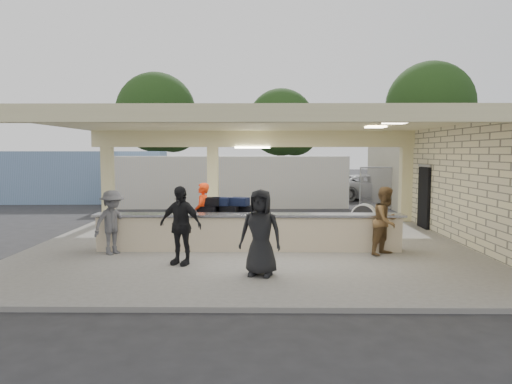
{
  "coord_description": "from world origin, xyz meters",
  "views": [
    {
      "loc": [
        0.32,
        -12.47,
        2.71
      ],
      "look_at": [
        0.17,
        1.0,
        1.53
      ],
      "focal_mm": 32.0,
      "sensor_mm": 36.0,
      "label": 1
    }
  ],
  "objects_px": {
    "car_white_b": "(462,186)",
    "passenger_d": "(261,233)",
    "passenger_c": "(112,222)",
    "car_white_a": "(368,187)",
    "baggage_handler": "(202,213)",
    "luggage_cart": "(226,217)",
    "passenger_b": "(180,225)",
    "car_dark": "(340,186)",
    "drum_fan": "(364,217)",
    "container_white": "(229,181)",
    "baggage_counter": "(249,232)",
    "passenger_a": "(386,221)",
    "container_blue": "(65,177)"
  },
  "relations": [
    {
      "from": "car_white_b",
      "to": "passenger_d",
      "type": "bearing_deg",
      "value": 167.62
    },
    {
      "from": "passenger_c",
      "to": "car_white_a",
      "type": "relative_size",
      "value": 0.33
    },
    {
      "from": "baggage_handler",
      "to": "passenger_c",
      "type": "relative_size",
      "value": 1.05
    },
    {
      "from": "passenger_c",
      "to": "car_white_b",
      "type": "height_order",
      "value": "passenger_c"
    },
    {
      "from": "luggage_cart",
      "to": "passenger_b",
      "type": "bearing_deg",
      "value": -95.6
    },
    {
      "from": "luggage_cart",
      "to": "car_dark",
      "type": "bearing_deg",
      "value": 80.29
    },
    {
      "from": "drum_fan",
      "to": "car_dark",
      "type": "relative_size",
      "value": 0.22
    },
    {
      "from": "drum_fan",
      "to": "container_white",
      "type": "distance_m",
      "value": 9.35
    },
    {
      "from": "baggage_counter",
      "to": "passenger_a",
      "type": "relative_size",
      "value": 4.71
    },
    {
      "from": "car_white_a",
      "to": "car_white_b",
      "type": "relative_size",
      "value": 1.05
    },
    {
      "from": "passenger_b",
      "to": "passenger_c",
      "type": "height_order",
      "value": "passenger_b"
    },
    {
      "from": "passenger_d",
      "to": "car_white_b",
      "type": "height_order",
      "value": "passenger_d"
    },
    {
      "from": "car_dark",
      "to": "passenger_d",
      "type": "bearing_deg",
      "value": 167.63
    },
    {
      "from": "luggage_cart",
      "to": "car_white_b",
      "type": "distance_m",
      "value": 18.41
    },
    {
      "from": "baggage_counter",
      "to": "luggage_cart",
      "type": "bearing_deg",
      "value": 122.05
    },
    {
      "from": "passenger_d",
      "to": "container_blue",
      "type": "height_order",
      "value": "container_blue"
    },
    {
      "from": "luggage_cart",
      "to": "baggage_handler",
      "type": "relative_size",
      "value": 1.43
    },
    {
      "from": "baggage_counter",
      "to": "car_white_b",
      "type": "xyz_separation_m",
      "value": [
        11.98,
        14.46,
        0.16
      ]
    },
    {
      "from": "car_white_a",
      "to": "car_dark",
      "type": "distance_m",
      "value": 1.84
    },
    {
      "from": "luggage_cart",
      "to": "container_white",
      "type": "bearing_deg",
      "value": 105.61
    },
    {
      "from": "passenger_d",
      "to": "container_blue",
      "type": "relative_size",
      "value": 0.17
    },
    {
      "from": "baggage_counter",
      "to": "passenger_b",
      "type": "relative_size",
      "value": 4.47
    },
    {
      "from": "container_blue",
      "to": "passenger_a",
      "type": "bearing_deg",
      "value": -46.22
    },
    {
      "from": "passenger_b",
      "to": "car_dark",
      "type": "height_order",
      "value": "passenger_b"
    },
    {
      "from": "baggage_counter",
      "to": "passenger_c",
      "type": "height_order",
      "value": "passenger_c"
    },
    {
      "from": "drum_fan",
      "to": "container_blue",
      "type": "height_order",
      "value": "container_blue"
    },
    {
      "from": "car_white_a",
      "to": "container_blue",
      "type": "relative_size",
      "value": 0.47
    },
    {
      "from": "passenger_b",
      "to": "baggage_handler",
      "type": "bearing_deg",
      "value": 106.88
    },
    {
      "from": "passenger_a",
      "to": "car_white_a",
      "type": "distance_m",
      "value": 15.22
    },
    {
      "from": "luggage_cart",
      "to": "car_white_b",
      "type": "bearing_deg",
      "value": 58.6
    },
    {
      "from": "car_dark",
      "to": "passenger_c",
      "type": "bearing_deg",
      "value": 154.42
    },
    {
      "from": "luggage_cart",
      "to": "container_white",
      "type": "relative_size",
      "value": 0.21
    },
    {
      "from": "passenger_d",
      "to": "car_white_b",
      "type": "xyz_separation_m",
      "value": [
        11.67,
        16.94,
        -0.27
      ]
    },
    {
      "from": "container_white",
      "to": "luggage_cart",
      "type": "bearing_deg",
      "value": -88.7
    },
    {
      "from": "drum_fan",
      "to": "car_white_a",
      "type": "distance_m",
      "value": 11.88
    },
    {
      "from": "baggage_handler",
      "to": "passenger_c",
      "type": "xyz_separation_m",
      "value": [
        -2.1,
        -1.55,
        -0.04
      ]
    },
    {
      "from": "car_white_b",
      "to": "car_dark",
      "type": "bearing_deg",
      "value": 102.92
    },
    {
      "from": "baggage_handler",
      "to": "car_white_a",
      "type": "bearing_deg",
      "value": 155.69
    },
    {
      "from": "passenger_d",
      "to": "car_dark",
      "type": "height_order",
      "value": "passenger_d"
    },
    {
      "from": "drum_fan",
      "to": "passenger_d",
      "type": "xyz_separation_m",
      "value": [
        -3.39,
        -5.35,
        0.42
      ]
    },
    {
      "from": "drum_fan",
      "to": "container_blue",
      "type": "distance_m",
      "value": 17.06
    },
    {
      "from": "passenger_d",
      "to": "car_white_b",
      "type": "relative_size",
      "value": 0.39
    },
    {
      "from": "baggage_handler",
      "to": "container_white",
      "type": "xyz_separation_m",
      "value": [
        0.09,
        9.71,
        0.29
      ]
    },
    {
      "from": "container_white",
      "to": "container_blue",
      "type": "bearing_deg",
      "value": 166.37
    },
    {
      "from": "passenger_d",
      "to": "passenger_b",
      "type": "bearing_deg",
      "value": 167.39
    },
    {
      "from": "drum_fan",
      "to": "passenger_d",
      "type": "distance_m",
      "value": 6.35
    },
    {
      "from": "passenger_b",
      "to": "car_white_b",
      "type": "height_order",
      "value": "passenger_b"
    },
    {
      "from": "drum_fan",
      "to": "passenger_a",
      "type": "distance_m",
      "value": 3.4
    },
    {
      "from": "car_dark",
      "to": "container_blue",
      "type": "bearing_deg",
      "value": 103.5
    },
    {
      "from": "passenger_b",
      "to": "car_white_a",
      "type": "height_order",
      "value": "passenger_b"
    }
  ]
}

